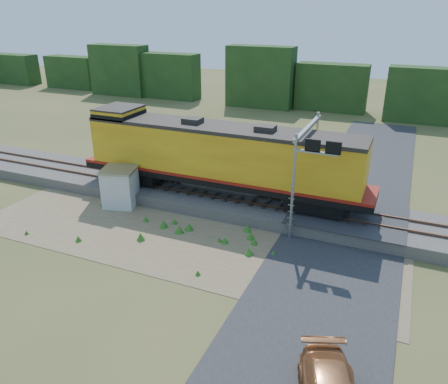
% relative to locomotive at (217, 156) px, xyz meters
% --- Properties ---
extents(ground, '(140.00, 140.00, 0.00)m').
position_rel_locomotive_xyz_m(ground, '(1.91, -6.00, -3.55)').
color(ground, '#475123').
rests_on(ground, ground).
extents(ballast, '(70.00, 5.00, 0.80)m').
position_rel_locomotive_xyz_m(ballast, '(1.91, -0.00, -3.15)').
color(ballast, slate).
rests_on(ballast, ground).
extents(rails, '(70.00, 1.54, 0.16)m').
position_rel_locomotive_xyz_m(rails, '(1.91, -0.00, -2.67)').
color(rails, brown).
rests_on(rails, ballast).
extents(dirt_shoulder, '(26.00, 8.00, 0.03)m').
position_rel_locomotive_xyz_m(dirt_shoulder, '(-0.09, -5.50, -3.53)').
color(dirt_shoulder, '#8C7754').
rests_on(dirt_shoulder, ground).
extents(road, '(7.00, 66.00, 0.86)m').
position_rel_locomotive_xyz_m(road, '(8.91, -5.26, -3.46)').
color(road, '#38383A').
rests_on(road, ground).
extents(tree_line_north, '(130.00, 3.00, 6.50)m').
position_rel_locomotive_xyz_m(tree_line_north, '(1.91, 32.00, -0.48)').
color(tree_line_north, '#1E3B15').
rests_on(tree_line_north, ground).
extents(weed_clumps, '(15.00, 6.20, 0.56)m').
position_rel_locomotive_xyz_m(weed_clumps, '(-1.59, -5.90, -3.55)').
color(weed_clumps, '#326F1F').
rests_on(weed_clumps, ground).
extents(locomotive, '(20.32, 3.10, 5.24)m').
position_rel_locomotive_xyz_m(locomotive, '(0.00, 0.00, 0.00)').
color(locomotive, black).
rests_on(locomotive, rails).
extents(shed, '(2.81, 2.81, 2.69)m').
position_rel_locomotive_xyz_m(shed, '(-6.04, -2.77, -2.19)').
color(shed, silver).
rests_on(shed, ground).
extents(signal_gantry, '(2.56, 6.20, 6.46)m').
position_rel_locomotive_xyz_m(signal_gantry, '(6.33, -0.64, 1.34)').
color(signal_gantry, gray).
rests_on(signal_gantry, ground).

